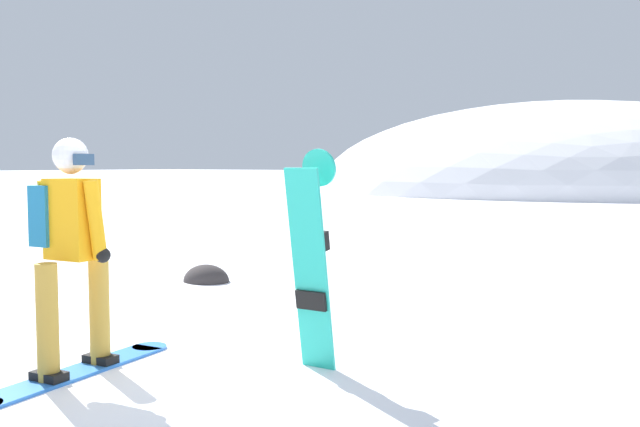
# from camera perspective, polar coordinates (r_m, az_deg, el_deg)

# --- Properties ---
(ground_plane) EXTENTS (300.00, 300.00, 0.00)m
(ground_plane) POSITION_cam_1_polar(r_m,az_deg,el_deg) (5.44, -13.59, -12.31)
(ground_plane) COLOR white
(ridge_peak_main) EXTENTS (28.25, 25.43, 10.17)m
(ridge_peak_main) POSITION_cam_1_polar(r_m,az_deg,el_deg) (42.15, 19.02, 1.79)
(ridge_peak_main) COLOR white
(ridge_peak_main) RESTS_ON ground
(snowboarder_main) EXTENTS (0.64, 1.84, 1.71)m
(snowboarder_main) POSITION_cam_1_polar(r_m,az_deg,el_deg) (5.28, -20.00, -2.75)
(snowboarder_main) COLOR blue
(snowboarder_main) RESTS_ON ground
(spare_snowboard) EXTENTS (0.28, 0.29, 1.64)m
(spare_snowboard) POSITION_cam_1_polar(r_m,az_deg,el_deg) (5.05, -0.69, -3.78)
(spare_snowboard) COLOR #23B7A3
(spare_snowboard) RESTS_ON ground
(rock_dark) EXTENTS (0.63, 0.54, 0.44)m
(rock_dark) POSITION_cam_1_polar(r_m,az_deg,el_deg) (9.14, -9.39, -5.57)
(rock_dark) COLOR #383333
(rock_dark) RESTS_ON ground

